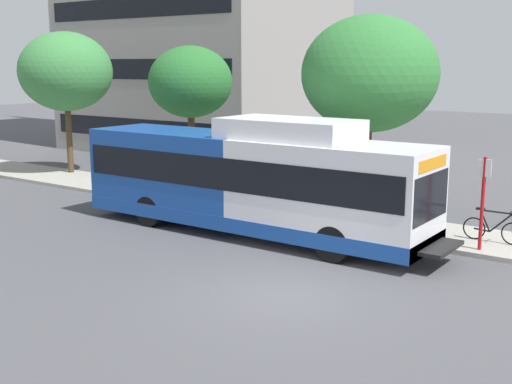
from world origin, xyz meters
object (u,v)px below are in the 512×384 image
Objects in this scene: bicycle_parked at (494,228)px; street_tree_far_block at (66,72)px; bus_stop_sign_pole at (483,196)px; street_tree_near_stop at (370,74)px; transit_bus at (251,180)px; street_tree_mid_block at (190,82)px.

bicycle_parked is 0.27× the size of street_tree_far_block.
street_tree_near_stop is at bearing 64.40° from bus_stop_sign_pole.
street_tree_mid_block is at bearing 56.31° from transit_bus.
bicycle_parked is at bearing -4.23° from bus_stop_sign_pole.
street_tree_mid_block reaches higher than bus_stop_sign_pole.
street_tree_far_block reaches higher than bus_stop_sign_pole.
transit_bus is at bearing 106.01° from bus_stop_sign_pole.
transit_bus is at bearing 154.66° from street_tree_near_stop.
bus_stop_sign_pole is at bearing -73.99° from transit_bus.
street_tree_far_block is at bearing 89.43° from street_tree_mid_block.
bus_stop_sign_pole is 0.39× the size of street_tree_near_stop.
bicycle_parked is at bearing -94.43° from street_tree_mid_block.
transit_bus is 6.96× the size of bicycle_parked.
bicycle_parked is at bearing -92.95° from street_tree_far_block.
transit_bus is 5.49m from street_tree_near_stop.
transit_bus is 6.75m from bus_stop_sign_pole.
street_tree_near_stop reaches higher than bus_stop_sign_pole.
transit_bus is 14.32m from street_tree_far_block.
street_tree_mid_block is (-0.23, 7.65, -0.39)m from street_tree_near_stop.
bus_stop_sign_pole is 1.48× the size of bicycle_parked.
transit_bus is at bearing 113.62° from bicycle_parked.
transit_bus is 2.12× the size of street_tree_mid_block.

